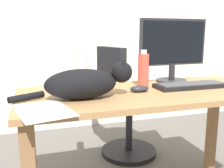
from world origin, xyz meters
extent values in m
cube|color=beige|center=(0.00, 1.51, 1.30)|extent=(6.00, 0.04, 2.60)
cube|color=#9E7247|center=(0.00, 0.00, 0.72)|extent=(1.45, 0.62, 0.03)
cube|color=olive|center=(-0.67, 0.25, 0.35)|extent=(0.06, 0.06, 0.70)
cube|color=olive|center=(0.67, 0.25, 0.35)|extent=(0.06, 0.06, 0.70)
cylinder|color=black|center=(0.15, 0.69, 0.02)|extent=(0.48, 0.48, 0.04)
cylinder|color=black|center=(0.15, 0.69, 0.24)|extent=(0.06, 0.06, 0.49)
cylinder|color=black|center=(0.15, 0.69, 0.52)|extent=(0.44, 0.44, 0.06)
cube|color=black|center=(-0.03, 0.64, 0.75)|extent=(0.15, 0.36, 0.40)
cylinder|color=#232328|center=(0.26, 0.20, 0.74)|extent=(0.20, 0.20, 0.01)
cylinder|color=#232328|center=(0.26, 0.20, 0.80)|extent=(0.04, 0.04, 0.10)
cube|color=#232328|center=(0.26, 0.20, 1.00)|extent=(0.48, 0.05, 0.30)
cube|color=black|center=(0.27, 0.19, 1.00)|extent=(0.45, 0.02, 0.27)
cube|color=black|center=(0.28, 0.00, 0.74)|extent=(0.44, 0.15, 0.02)
cube|color=#444447|center=(0.28, 0.00, 0.76)|extent=(0.40, 0.12, 0.00)
ellipsoid|color=black|center=(-0.40, -0.07, 0.81)|extent=(0.36, 0.18, 0.15)
sphere|color=black|center=(-0.19, -0.07, 0.86)|extent=(0.11, 0.11, 0.11)
cone|color=black|center=(-0.19, -0.04, 0.91)|extent=(0.04, 0.04, 0.04)
cone|color=black|center=(-0.19, -0.10, 0.91)|extent=(0.04, 0.04, 0.04)
cylinder|color=black|center=(-0.66, -0.03, 0.75)|extent=(0.17, 0.12, 0.03)
ellipsoid|color=#232328|center=(-0.06, -0.01, 0.75)|extent=(0.11, 0.06, 0.04)
cube|color=white|center=(-0.59, -0.22, 0.73)|extent=(0.27, 0.34, 0.00)
cylinder|color=#D84C3D|center=(0.01, 0.11, 0.83)|extent=(0.07, 0.07, 0.20)
cylinder|color=silver|center=(0.01, 0.11, 0.95)|extent=(0.04, 0.04, 0.02)
cylinder|color=silver|center=(-0.34, 0.25, 0.86)|extent=(0.07, 0.07, 0.26)
cylinder|color=silver|center=(-0.34, 0.25, 1.00)|extent=(0.04, 0.04, 0.02)
camera|label=1|loc=(-0.62, -1.31, 1.05)|focal=41.29mm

